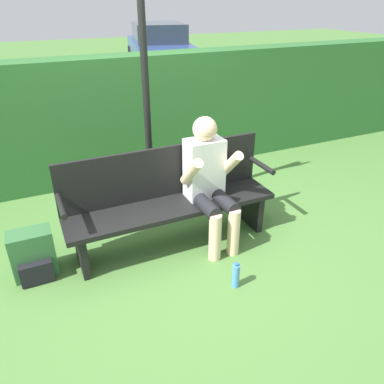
# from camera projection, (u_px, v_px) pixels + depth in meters

# --- Properties ---
(ground_plane) EXTENTS (40.00, 40.00, 0.00)m
(ground_plane) POSITION_uv_depth(u_px,v_px,m) (174.00, 243.00, 3.61)
(ground_plane) COLOR #4C7A38
(hedge_back) EXTENTS (12.00, 0.43, 1.50)m
(hedge_back) POSITION_uv_depth(u_px,v_px,m) (118.00, 118.00, 4.70)
(hedge_back) COLOR #2D662D
(hedge_back) RESTS_ON ground
(park_bench) EXTENTS (1.95, 0.44, 0.91)m
(park_bench) POSITION_uv_depth(u_px,v_px,m) (169.00, 198.00, 3.46)
(park_bench) COLOR black
(park_bench) RESTS_ON ground
(person_seated) EXTENTS (0.48, 0.58, 1.19)m
(person_seated) POSITION_uv_depth(u_px,v_px,m) (209.00, 178.00, 3.39)
(person_seated) COLOR silver
(person_seated) RESTS_ON ground
(backpack) EXTENTS (0.35, 0.28, 0.42)m
(backpack) POSITION_uv_depth(u_px,v_px,m) (34.00, 255.00, 3.11)
(backpack) COLOR #336638
(backpack) RESTS_ON ground
(water_bottle) EXTENTS (0.06, 0.06, 0.23)m
(water_bottle) POSITION_uv_depth(u_px,v_px,m) (236.00, 275.00, 3.02)
(water_bottle) COLOR #4C8CCC
(water_bottle) RESTS_ON ground
(signpost) EXTENTS (0.43, 0.09, 2.62)m
(signpost) POSITION_uv_depth(u_px,v_px,m) (145.00, 72.00, 3.52)
(signpost) COLOR black
(signpost) RESTS_ON ground
(parked_car) EXTENTS (2.59, 4.72, 1.38)m
(parked_car) POSITION_uv_depth(u_px,v_px,m) (159.00, 48.00, 11.78)
(parked_car) COLOR #2D4784
(parked_car) RESTS_ON ground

